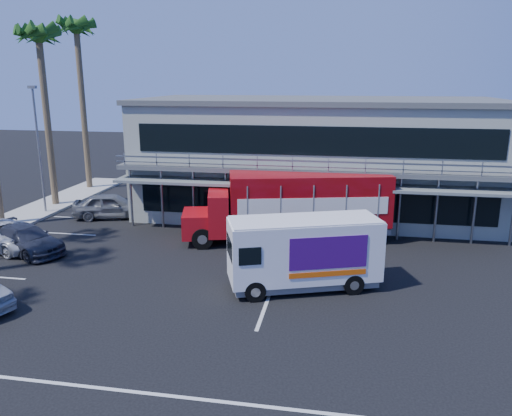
# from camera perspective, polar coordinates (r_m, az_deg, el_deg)

# --- Properties ---
(ground) EXTENTS (120.00, 120.00, 0.00)m
(ground) POSITION_cam_1_polar(r_m,az_deg,el_deg) (19.94, -4.72, -10.70)
(ground) COLOR black
(ground) RESTS_ON ground
(building) EXTENTS (22.40, 12.00, 7.30)m
(building) POSITION_cam_1_polar(r_m,az_deg,el_deg) (32.75, 6.97, 5.96)
(building) COLOR #9CA093
(building) RESTS_ON ground
(palm_e) EXTENTS (2.80, 2.80, 12.25)m
(palm_e) POSITION_cam_1_polar(r_m,az_deg,el_deg) (36.15, -23.52, 16.71)
(palm_e) COLOR brown
(palm_e) RESTS_ON ground
(palm_f) EXTENTS (2.80, 2.80, 13.25)m
(palm_f) POSITION_cam_1_polar(r_m,az_deg,el_deg) (41.13, -19.78, 17.90)
(palm_f) COLOR brown
(palm_f) RESTS_ON ground
(light_pole_far) EXTENTS (0.50, 0.25, 8.09)m
(light_pole_far) POSITION_cam_1_polar(r_m,az_deg,el_deg) (34.37, -23.61, 6.69)
(light_pole_far) COLOR gray
(light_pole_far) RESTS_ON ground
(red_truck) EXTENTS (11.19, 5.03, 3.67)m
(red_truck) POSITION_cam_1_polar(r_m,az_deg,el_deg) (26.65, 4.47, 0.46)
(red_truck) COLOR #A90D15
(red_truck) RESTS_ON ground
(white_van) EXTENTS (6.50, 4.05, 3.00)m
(white_van) POSITION_cam_1_polar(r_m,az_deg,el_deg) (20.65, 5.49, -5.03)
(white_van) COLOR white
(white_van) RESTS_ON ground
(parked_car_c) EXTENTS (5.52, 3.73, 1.41)m
(parked_car_c) POSITION_cam_1_polar(r_m,az_deg,el_deg) (28.70, -26.69, -2.79)
(parked_car_c) COLOR silver
(parked_car_c) RESTS_ON ground
(parked_car_d) EXTENTS (5.09, 3.72, 1.37)m
(parked_car_d) POSITION_cam_1_polar(r_m,az_deg,el_deg) (27.58, -24.81, -3.27)
(parked_car_d) COLOR #2B2D39
(parked_car_d) RESTS_ON ground
(parked_car_e) EXTENTS (4.93, 3.02, 1.57)m
(parked_car_e) POSITION_cam_1_polar(r_m,az_deg,el_deg) (32.52, -16.21, 0.26)
(parked_car_e) COLOR slate
(parked_car_e) RESTS_ON ground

